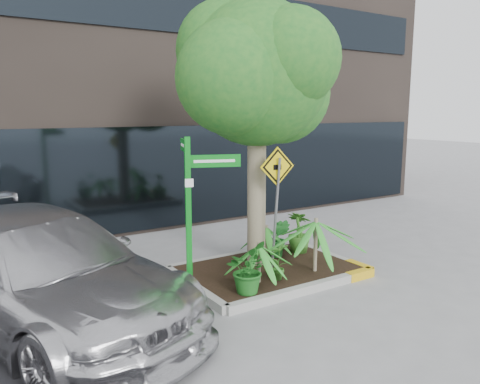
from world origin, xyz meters
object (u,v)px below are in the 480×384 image
parked_car (40,271)px  street_sign_post (192,210)px  cattle_sign (277,188)px  tree (257,74)px

parked_car → street_sign_post: street_sign_post is taller
parked_car → cattle_sign: 4.11m
parked_car → tree: bearing=-15.5°
parked_car → cattle_sign: (4.00, -0.31, 0.89)m
tree → cattle_sign: tree is taller
tree → street_sign_post: (-2.08, -1.40, -2.06)m
parked_car → cattle_sign: size_ratio=2.45×
tree → cattle_sign: (0.05, -0.58, -2.04)m
parked_car → street_sign_post: size_ratio=2.06×
tree → street_sign_post: 3.24m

